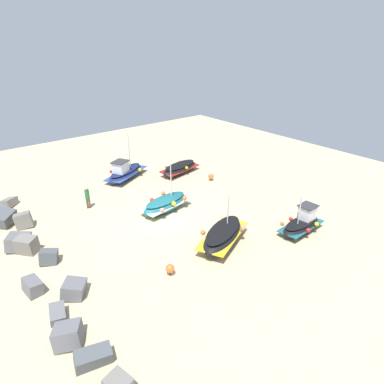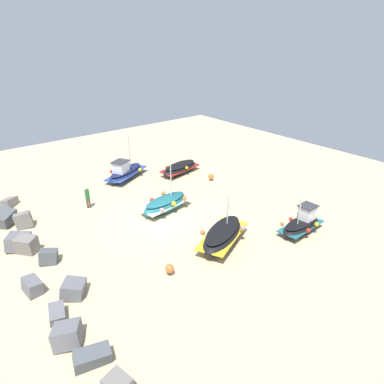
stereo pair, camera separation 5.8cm
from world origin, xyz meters
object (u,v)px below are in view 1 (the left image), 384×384
(fishing_boat_0, at_px, (223,235))
(fishing_boat_3, at_px, (166,204))
(mooring_buoy_1, at_px, (170,269))
(fishing_boat_2, at_px, (125,172))
(person_walking, at_px, (87,196))
(fishing_boat_1, at_px, (180,168))
(mooring_buoy_0, at_px, (211,176))
(fishing_boat_4, at_px, (302,224))

(fishing_boat_0, relative_size, fishing_boat_3, 1.12)
(fishing_boat_3, bearing_deg, mooring_buoy_1, 48.40)
(fishing_boat_2, relative_size, mooring_buoy_1, 7.31)
(person_walking, bearing_deg, fishing_boat_1, -57.83)
(fishing_boat_3, height_order, mooring_buoy_1, fishing_boat_3)
(fishing_boat_0, bearing_deg, fishing_boat_3, -111.61)
(fishing_boat_3, distance_m, person_walking, 5.70)
(fishing_boat_0, distance_m, fishing_boat_2, 12.84)
(mooring_buoy_0, bearing_deg, mooring_buoy_1, 128.30)
(fishing_boat_2, bearing_deg, fishing_boat_4, 78.98)
(fishing_boat_4, bearing_deg, person_walking, 126.43)
(fishing_boat_2, relative_size, person_walking, 2.84)
(fishing_boat_1, distance_m, fishing_boat_3, 7.22)
(person_walking, relative_size, mooring_buoy_1, 2.57)
(fishing_boat_1, xyz_separation_m, mooring_buoy_1, (-11.07, 9.11, -0.08))
(fishing_boat_3, relative_size, person_walking, 2.46)
(fishing_boat_0, relative_size, fishing_boat_2, 0.97)
(person_walking, relative_size, mooring_buoy_0, 2.64)
(fishing_boat_1, relative_size, mooring_buoy_1, 6.56)
(person_walking, bearing_deg, mooring_buoy_0, -75.24)
(fishing_boat_4, bearing_deg, mooring_buoy_1, 166.76)
(fishing_boat_3, xyz_separation_m, fishing_boat_4, (-7.82, -5.11, 0.03))
(fishing_boat_3, distance_m, mooring_buoy_0, 6.53)
(person_walking, xyz_separation_m, mooring_buoy_1, (-9.89, -0.18, -0.55))
(fishing_boat_3, xyz_separation_m, mooring_buoy_1, (-6.01, 3.97, -0.12))
(fishing_boat_1, xyz_separation_m, person_walking, (-1.18, 9.29, 0.47))
(mooring_buoy_0, bearing_deg, person_walking, 79.85)
(fishing_boat_3, bearing_deg, fishing_boat_1, -143.59)
(fishing_boat_3, height_order, mooring_buoy_0, fishing_boat_3)
(fishing_boat_2, bearing_deg, person_walking, 6.68)
(person_walking, bearing_deg, mooring_buoy_1, -154.03)
(fishing_boat_4, height_order, person_walking, fishing_boat_4)
(fishing_boat_2, relative_size, fishing_boat_4, 1.38)
(fishing_boat_0, height_order, fishing_boat_2, fishing_boat_2)
(person_walking, height_order, mooring_buoy_1, person_walking)
(fishing_boat_2, distance_m, fishing_boat_3, 7.20)
(fishing_boat_0, relative_size, mooring_buoy_0, 7.30)
(fishing_boat_1, bearing_deg, fishing_boat_0, -125.54)
(fishing_boat_3, height_order, person_walking, fishing_boat_3)
(fishing_boat_0, distance_m, mooring_buoy_1, 4.17)
(mooring_buoy_1, bearing_deg, mooring_buoy_0, -51.70)
(fishing_boat_2, distance_m, person_walking, 5.87)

